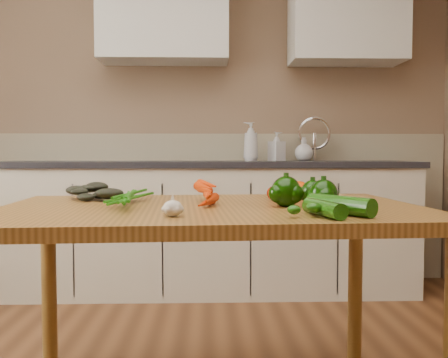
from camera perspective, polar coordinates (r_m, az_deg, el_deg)
room at (r=1.47m, az=-10.36°, el=14.36°), size 4.04×5.04×2.64m
counter_run at (r=3.47m, az=-1.77°, el=-5.27°), size 2.84×0.64×1.14m
upper_cabinets at (r=3.72m, az=3.07°, el=18.49°), size 2.15×0.35×0.70m
table at (r=1.74m, az=-1.39°, el=-5.89°), size 1.49×1.01×0.77m
soap_bottle_a at (r=3.51m, az=3.09°, el=4.29°), size 0.13×0.13×0.27m
soap_bottle_b at (r=3.60m, az=6.04°, el=3.73°), size 0.13×0.13×0.21m
soap_bottle_c at (r=3.62m, az=9.12°, el=3.39°), size 0.13×0.13×0.17m
carrot_bunch at (r=1.78m, az=-4.79°, el=-1.76°), size 0.28×0.22×0.07m
leafy_greens at (r=2.01m, az=-14.73°, el=-0.86°), size 0.21×0.19×0.10m
garlic_bulb at (r=1.44m, az=-5.89°, el=-3.36°), size 0.06×0.06×0.05m
pepper_a at (r=1.71m, az=7.10°, el=-1.45°), size 0.10×0.10×0.10m
pepper_b at (r=1.82m, az=10.09°, el=-1.50°), size 0.08×0.08×0.08m
pepper_c at (r=1.68m, az=11.30°, el=-1.71°), size 0.09×0.09×0.09m
tomato_a at (r=1.92m, az=5.83°, el=-1.62°), size 0.06×0.06×0.06m
tomato_b at (r=2.00m, az=8.55°, el=-1.27°), size 0.08×0.08×0.07m
tomato_c at (r=1.92m, az=10.78°, el=-1.68°), size 0.06×0.06×0.06m
zucchini_a at (r=1.52m, az=13.14°, el=-2.92°), size 0.18×0.22×0.06m
zucchini_b at (r=1.46m, az=11.37°, el=-3.33°), size 0.10×0.19×0.05m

